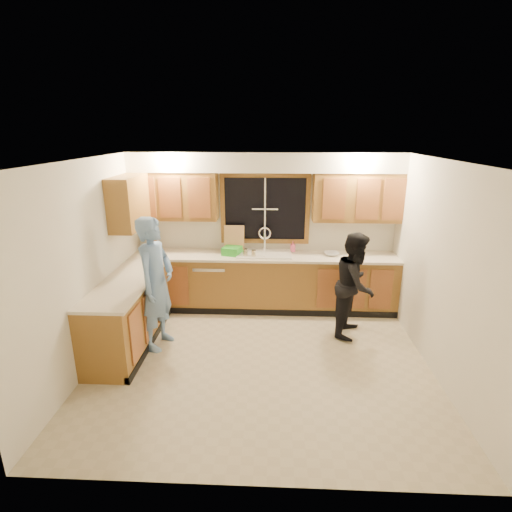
% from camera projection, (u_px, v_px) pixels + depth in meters
% --- Properties ---
extents(floor, '(4.20, 4.20, 0.00)m').
position_uv_depth(floor, '(261.00, 360.00, 5.11)').
color(floor, '#BEB192').
rests_on(floor, ground).
extents(ceiling, '(4.20, 4.20, 0.00)m').
position_uv_depth(ceiling, '(261.00, 160.00, 4.36)').
color(ceiling, silver).
extents(wall_back, '(4.20, 0.00, 4.20)m').
position_uv_depth(wall_back, '(265.00, 230.00, 6.54)').
color(wall_back, silver).
rests_on(wall_back, ground).
extents(wall_left, '(0.00, 3.80, 3.80)m').
position_uv_depth(wall_left, '(88.00, 265.00, 4.83)').
color(wall_left, silver).
rests_on(wall_left, ground).
extents(wall_right, '(0.00, 3.80, 3.80)m').
position_uv_depth(wall_right, '(441.00, 271.00, 4.64)').
color(wall_right, silver).
rests_on(wall_right, ground).
extents(base_cabinets_back, '(4.20, 0.60, 0.88)m').
position_uv_depth(base_cabinets_back, '(264.00, 283.00, 6.50)').
color(base_cabinets_back, olive).
rests_on(base_cabinets_back, ground).
extents(base_cabinets_left, '(0.60, 1.90, 0.88)m').
position_uv_depth(base_cabinets_left, '(129.00, 314.00, 5.39)').
color(base_cabinets_left, olive).
rests_on(base_cabinets_left, ground).
extents(countertop_back, '(4.20, 0.63, 0.04)m').
position_uv_depth(countertop_back, '(264.00, 256.00, 6.35)').
color(countertop_back, beige).
rests_on(countertop_back, base_cabinets_back).
extents(countertop_left, '(0.63, 1.90, 0.04)m').
position_uv_depth(countertop_left, '(126.00, 282.00, 5.25)').
color(countertop_left, beige).
rests_on(countertop_left, base_cabinets_left).
extents(upper_cabinets_left, '(1.35, 0.33, 0.75)m').
position_uv_depth(upper_cabinets_left, '(174.00, 196.00, 6.28)').
color(upper_cabinets_left, olive).
rests_on(upper_cabinets_left, wall_back).
extents(upper_cabinets_right, '(1.35, 0.33, 0.75)m').
position_uv_depth(upper_cabinets_right, '(357.00, 197.00, 6.15)').
color(upper_cabinets_right, olive).
rests_on(upper_cabinets_right, wall_back).
extents(upper_cabinets_return, '(0.33, 0.90, 0.75)m').
position_uv_depth(upper_cabinets_return, '(129.00, 202.00, 5.71)').
color(upper_cabinets_return, olive).
rests_on(upper_cabinets_return, wall_left).
extents(soffit, '(4.20, 0.35, 0.30)m').
position_uv_depth(soffit, '(265.00, 162.00, 6.05)').
color(soffit, white).
rests_on(soffit, wall_back).
extents(window_frame, '(1.44, 0.03, 1.14)m').
position_uv_depth(window_frame, '(265.00, 209.00, 6.43)').
color(window_frame, black).
rests_on(window_frame, wall_back).
extents(sink, '(0.86, 0.52, 0.57)m').
position_uv_depth(sink, '(264.00, 258.00, 6.38)').
color(sink, white).
rests_on(sink, countertop_back).
extents(dishwasher, '(0.60, 0.56, 0.82)m').
position_uv_depth(dishwasher, '(212.00, 284.00, 6.54)').
color(dishwasher, white).
rests_on(dishwasher, floor).
extents(stove, '(0.58, 0.75, 0.90)m').
position_uv_depth(stove, '(112.00, 334.00, 4.84)').
color(stove, white).
rests_on(stove, floor).
extents(man, '(0.57, 0.73, 1.79)m').
position_uv_depth(man, '(156.00, 284.00, 5.22)').
color(man, '#698FC6').
rests_on(man, floor).
extents(woman, '(0.80, 0.89, 1.49)m').
position_uv_depth(woman, '(355.00, 285.00, 5.59)').
color(woman, black).
rests_on(woman, floor).
extents(knife_block, '(0.16, 0.14, 0.24)m').
position_uv_depth(knife_block, '(153.00, 243.00, 6.55)').
color(knife_block, '#9A572A').
rests_on(knife_block, countertop_back).
extents(cutting_board, '(0.33, 0.12, 0.43)m').
position_uv_depth(cutting_board, '(234.00, 239.00, 6.45)').
color(cutting_board, tan).
rests_on(cutting_board, countertop_back).
extents(dish_crate, '(0.33, 0.31, 0.13)m').
position_uv_depth(dish_crate, '(232.00, 251.00, 6.34)').
color(dish_crate, green).
rests_on(dish_crate, countertop_back).
extents(soap_bottle, '(0.08, 0.08, 0.17)m').
position_uv_depth(soap_bottle, '(293.00, 246.00, 6.49)').
color(soap_bottle, '#FC5F95').
rests_on(soap_bottle, countertop_back).
extents(bowl, '(0.27, 0.27, 0.06)m').
position_uv_depth(bowl, '(331.00, 254.00, 6.30)').
color(bowl, silver).
rests_on(bowl, countertop_back).
extents(can_left, '(0.10, 0.10, 0.13)m').
position_uv_depth(can_left, '(245.00, 253.00, 6.21)').
color(can_left, beige).
rests_on(can_left, countertop_back).
extents(can_right, '(0.08, 0.08, 0.12)m').
position_uv_depth(can_right, '(254.00, 254.00, 6.18)').
color(can_right, beige).
rests_on(can_right, countertop_back).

